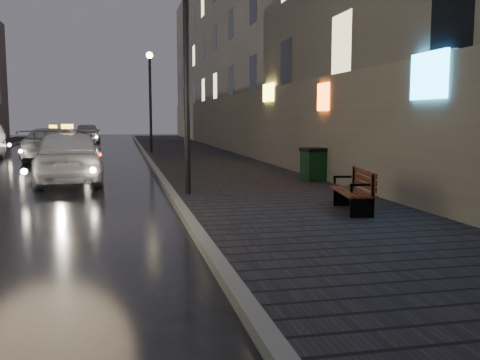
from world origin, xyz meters
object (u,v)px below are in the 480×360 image
at_px(trash_bin, 313,164).
at_px(taxi_mid, 54,144).
at_px(bench, 356,190).
at_px(lamp_near, 186,54).
at_px(car_far, 87,134).
at_px(lamp_far, 150,89).
at_px(taxi_near, 68,156).

distance_m(trash_bin, taxi_mid, 14.22).
distance_m(bench, taxi_mid, 18.12).
xyz_separation_m(bench, trash_bin, (1.00, 5.13, 0.07)).
bearing_deg(lamp_near, bench, -47.20).
height_order(bench, trash_bin, trash_bin).
height_order(taxi_mid, car_far, car_far).
height_order(lamp_far, bench, lamp_far).
bearing_deg(trash_bin, lamp_far, 98.04).
relative_size(trash_bin, taxi_near, 0.20).
bearing_deg(lamp_near, taxi_near, 127.29).
bearing_deg(taxi_mid, trash_bin, 133.48).
relative_size(lamp_far, car_far, 1.12).
distance_m(lamp_near, taxi_mid, 14.33).
relative_size(trash_bin, car_far, 0.21).
bearing_deg(lamp_far, taxi_mid, -149.58).
relative_size(lamp_near, car_far, 1.12).
xyz_separation_m(lamp_near, bench, (2.95, -3.18, -2.92)).
bearing_deg(car_far, lamp_far, 103.23).
xyz_separation_m(lamp_near, taxi_mid, (-4.63, 13.28, -2.73)).
distance_m(lamp_near, car_far, 29.68).
xyz_separation_m(bench, taxi_near, (-6.09, 7.31, 0.26)).
xyz_separation_m(bench, car_far, (-7.03, 32.46, 0.23)).
bearing_deg(lamp_far, car_far, 107.08).
height_order(lamp_near, trash_bin, lamp_near).
bearing_deg(bench, trash_bin, 88.46).
distance_m(lamp_far, bench, 19.62).
bearing_deg(taxi_mid, car_far, -85.62).
bearing_deg(car_far, trash_bin, 102.52).
relative_size(taxi_near, car_far, 1.04).
distance_m(bench, car_far, 33.21).
bearing_deg(bench, taxi_near, 139.34).
height_order(bench, car_far, car_far).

